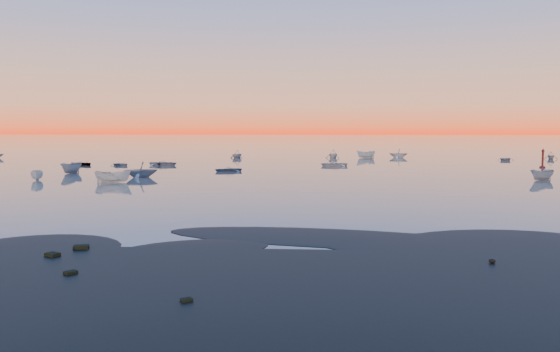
{
  "coord_description": "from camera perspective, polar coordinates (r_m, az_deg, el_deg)",
  "views": [
    {
      "loc": [
        2.19,
        -28.44,
        5.83
      ],
      "look_at": [
        -1.36,
        28.0,
        0.77
      ],
      "focal_mm": 35.0,
      "sensor_mm": 36.0,
      "label": 1
    }
  ],
  "objects": [
    {
      "name": "channel_marker",
      "position": [
        87.54,
        25.75,
        1.54
      ],
      "size": [
        0.81,
        0.81,
        2.89
      ],
      "color": "#400D0E",
      "rests_on": "ground"
    },
    {
      "name": "moored_fleet",
      "position": [
        81.67,
        2.05,
        1.02
      ],
      "size": [
        124.0,
        58.0,
        1.2
      ],
      "primitive_type": null,
      "color": "silver",
      "rests_on": "ground"
    },
    {
      "name": "mud_lobes",
      "position": [
        28.13,
        -0.95,
        -6.82
      ],
      "size": [
        140.0,
        6.0,
        0.07
      ],
      "primitive_type": null,
      "color": "black",
      "rests_on": "ground"
    },
    {
      "name": "ground",
      "position": [
        128.59,
        2.62,
        2.51
      ],
      "size": [
        600.0,
        600.0,
        0.0
      ],
      "primitive_type": "plane",
      "color": "#6E635B",
      "rests_on": "ground"
    },
    {
      "name": "boat_near_center",
      "position": [
        60.48,
        -17.03,
        -0.64
      ],
      "size": [
        2.1,
        4.02,
        1.33
      ],
      "primitive_type": "imported",
      "rotation": [
        0.0,
        0.0,
        1.7
      ],
      "color": "silver",
      "rests_on": "ground"
    }
  ]
}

